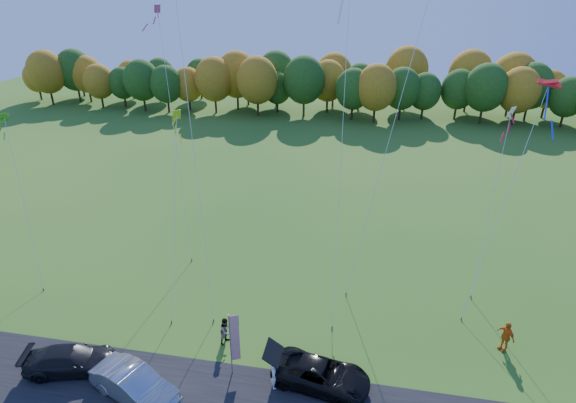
% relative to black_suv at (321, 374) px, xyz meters
% --- Properties ---
extents(ground, '(160.00, 160.00, 0.00)m').
position_rel_black_suv_xyz_m(ground, '(-3.15, 1.54, -0.72)').
color(ground, '#275D18').
extents(tree_line, '(116.00, 12.00, 10.00)m').
position_rel_black_suv_xyz_m(tree_line, '(-3.15, 56.54, -0.72)').
color(tree_line, '#1E4711').
rests_on(tree_line, ground).
extents(black_suv, '(5.49, 3.25, 1.43)m').
position_rel_black_suv_xyz_m(black_suv, '(0.00, 0.00, 0.00)').
color(black_suv, black).
rests_on(black_suv, ground).
extents(silver_sedan, '(5.29, 3.39, 1.65)m').
position_rel_black_suv_xyz_m(silver_sedan, '(-9.27, -2.49, 0.11)').
color(silver_sedan, '#9E9EA3').
rests_on(silver_sedan, ground).
extents(dark_truck_a, '(5.21, 3.18, 1.41)m').
position_rel_black_suv_xyz_m(dark_truck_a, '(-13.56, -1.44, -0.01)').
color(dark_truck_a, black).
rests_on(dark_truck_a, ground).
extents(person_tailgate_a, '(0.54, 0.66, 1.57)m').
position_rel_black_suv_xyz_m(person_tailgate_a, '(-2.41, -0.60, 0.07)').
color(person_tailgate_a, white).
rests_on(person_tailgate_a, ground).
extents(person_tailgate_b, '(0.93, 1.02, 1.71)m').
position_rel_black_suv_xyz_m(person_tailgate_b, '(-5.88, 2.17, 0.14)').
color(person_tailgate_b, gray).
rests_on(person_tailgate_b, ground).
extents(person_east, '(1.06, 1.20, 1.95)m').
position_rel_black_suv_xyz_m(person_east, '(10.13, 4.48, 0.26)').
color(person_east, orange).
rests_on(person_east, ground).
extents(feather_flag, '(0.49, 0.27, 3.96)m').
position_rel_black_suv_xyz_m(feather_flag, '(-4.68, 0.02, 1.70)').
color(feather_flag, '#999999').
rests_on(feather_flag, ground).
extents(kite_delta_blue, '(6.22, 10.48, 29.92)m').
position_rel_black_suv_xyz_m(kite_delta_blue, '(-9.61, 8.44, 13.77)').
color(kite_delta_blue, '#4C3F33').
rests_on(kite_delta_blue, ground).
extents(kite_parafoil_orange, '(8.25, 12.43, 30.18)m').
position_rel_black_suv_xyz_m(kite_parafoil_orange, '(3.89, 13.89, 14.13)').
color(kite_parafoil_orange, '#4C3F33').
rests_on(kite_parafoil_orange, ground).
extents(kite_delta_red, '(2.94, 9.19, 22.67)m').
position_rel_black_suv_xyz_m(kite_delta_red, '(-0.09, 9.12, 12.05)').
color(kite_delta_red, '#4C3F33').
rests_on(kite_delta_red, ground).
extents(kite_parafoil_rainbow, '(5.88, 7.88, 14.17)m').
position_rel_black_suv_xyz_m(kite_parafoil_rainbow, '(10.43, 10.47, 6.25)').
color(kite_parafoil_rainbow, '#4C3F33').
rests_on(kite_parafoil_rainbow, ground).
extents(kite_diamond_yellow, '(1.87, 7.43, 12.24)m').
position_rel_black_suv_xyz_m(kite_diamond_yellow, '(-10.43, 6.57, 5.23)').
color(kite_diamond_yellow, '#4C3F33').
rests_on(kite_diamond_yellow, ground).
extents(kite_diamond_green, '(4.51, 5.46, 11.49)m').
position_rel_black_suv_xyz_m(kite_diamond_green, '(-21.98, 7.17, 4.82)').
color(kite_diamond_green, '#4C3F33').
rests_on(kite_diamond_green, ground).
extents(kite_diamond_white, '(2.50, 6.74, 12.15)m').
position_rel_black_suv_xyz_m(kite_diamond_white, '(10.15, 12.30, 5.16)').
color(kite_diamond_white, '#4C3F33').
rests_on(kite_diamond_white, ground).
extents(kite_diamond_pink, '(3.95, 6.71, 18.36)m').
position_rel_black_suv_xyz_m(kite_diamond_pink, '(-12.94, 13.30, 8.28)').
color(kite_diamond_pink, '#4C3F33').
rests_on(kite_diamond_pink, ground).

